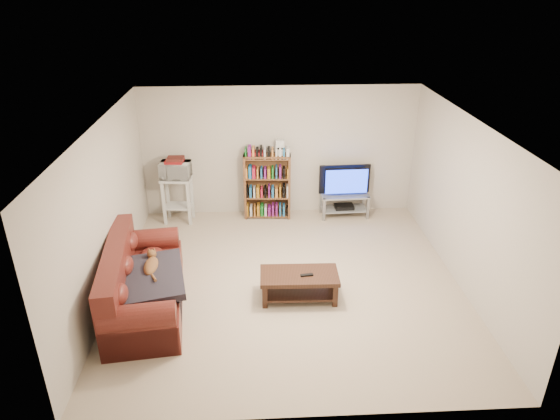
{
  "coord_description": "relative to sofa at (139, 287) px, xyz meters",
  "views": [
    {
      "loc": [
        -0.45,
        -6.22,
        4.12
      ],
      "look_at": [
        -0.1,
        0.4,
        1.0
      ],
      "focal_mm": 32.0,
      "sensor_mm": 36.0,
      "label": 1
    }
  ],
  "objects": [
    {
      "name": "dvd_player",
      "position": [
        3.25,
        2.7,
        -0.13
      ],
      "size": [
        0.36,
        0.26,
        0.06
      ],
      "primitive_type": "cube",
      "rotation": [
        0.0,
        0.0,
        0.04
      ],
      "color": "black",
      "rests_on": "tv_stand"
    },
    {
      "name": "coffee_table",
      "position": [
        2.18,
        0.1,
        -0.05
      ],
      "size": [
        1.09,
        0.56,
        0.39
      ],
      "rotation": [
        0.0,
        0.0,
        -0.02
      ],
      "color": "black",
      "rests_on": "floor"
    },
    {
      "name": "microwave_stand",
      "position": [
        0.18,
        2.66,
        0.22
      ],
      "size": [
        0.56,
        0.43,
        0.85
      ],
      "rotation": [
        0.0,
        0.0,
        -0.09
      ],
      "color": "silver",
      "rests_on": "floor"
    },
    {
      "name": "wall_left",
      "position": [
        -0.45,
        0.49,
        0.88
      ],
      "size": [
        0.0,
        5.0,
        5.0
      ],
      "primitive_type": "plane",
      "rotation": [
        1.57,
        0.0,
        1.57
      ],
      "color": "beige",
      "rests_on": "ground"
    },
    {
      "name": "tv_stand",
      "position": [
        3.25,
        2.7,
        -0.02
      ],
      "size": [
        0.9,
        0.43,
        0.44
      ],
      "rotation": [
        0.0,
        0.0,
        0.04
      ],
      "color": "#999EA3",
      "rests_on": "floor"
    },
    {
      "name": "game_boxes",
      "position": [
        0.18,
        2.66,
        0.85
      ],
      "size": [
        0.33,
        0.3,
        0.05
      ],
      "primitive_type": "cube",
      "rotation": [
        0.0,
        0.0,
        -0.09
      ],
      "color": "maroon",
      "rests_on": "microwave"
    },
    {
      "name": "sofa",
      "position": [
        0.0,
        0.0,
        0.0
      ],
      "size": [
        1.17,
        2.25,
        0.92
      ],
      "rotation": [
        0.0,
        0.0,
        0.12
      ],
      "color": "#5D1E18",
      "rests_on": "floor"
    },
    {
      "name": "bookshelf",
      "position": [
        1.81,
        2.75,
        0.31
      ],
      "size": [
        0.86,
        0.31,
        1.22
      ],
      "rotation": [
        0.0,
        0.0,
        -0.05
      ],
      "color": "brown",
      "rests_on": "floor"
    },
    {
      "name": "wall_back",
      "position": [
        2.05,
        2.99,
        0.88
      ],
      "size": [
        5.0,
        0.0,
        5.0
      ],
      "primitive_type": "plane",
      "rotation": [
        1.57,
        0.0,
        0.0
      ],
      "color": "beige",
      "rests_on": "ground"
    },
    {
      "name": "remote",
      "position": [
        2.27,
        0.05,
        0.08
      ],
      "size": [
        0.18,
        0.07,
        0.02
      ],
      "primitive_type": "cube",
      "rotation": [
        0.0,
        0.0,
        0.13
      ],
      "color": "black",
      "rests_on": "coffee_table"
    },
    {
      "name": "cat",
      "position": [
        0.18,
        0.07,
        0.28
      ],
      "size": [
        0.3,
        0.61,
        0.18
      ],
      "primitive_type": null,
      "rotation": [
        0.0,
        0.0,
        0.12
      ],
      "color": "brown",
      "rests_on": "sofa"
    },
    {
      "name": "shelf_clutter",
      "position": [
        1.91,
        2.75,
        1.01
      ],
      "size": [
        0.63,
        0.2,
        0.28
      ],
      "rotation": [
        0.0,
        0.0,
        -0.05
      ],
      "color": "silver",
      "rests_on": "bookshelf"
    },
    {
      "name": "microwave",
      "position": [
        0.18,
        2.66,
        0.67
      ],
      "size": [
        0.55,
        0.4,
        0.29
      ],
      "primitive_type": "imported",
      "rotation": [
        0.0,
        0.0,
        -0.09
      ],
      "color": "silver",
      "rests_on": "microwave_stand"
    },
    {
      "name": "blanket",
      "position": [
        0.2,
        -0.12,
        0.22
      ],
      "size": [
        1.03,
        1.22,
        0.19
      ],
      "primitive_type": "cube",
      "rotation": [
        0.05,
        -0.04,
        0.2
      ],
      "color": "#27232C",
      "rests_on": "sofa"
    },
    {
      "name": "floor",
      "position": [
        2.05,
        0.49,
        -0.32
      ],
      "size": [
        5.0,
        5.0,
        0.0
      ],
      "primitive_type": "plane",
      "color": "#C9B395",
      "rests_on": "ground"
    },
    {
      "name": "ceiling",
      "position": [
        2.05,
        0.49,
        2.08
      ],
      "size": [
        5.0,
        5.0,
        0.0
      ],
      "primitive_type": "plane",
      "rotation": [
        3.14,
        0.0,
        0.0
      ],
      "color": "white",
      "rests_on": "ground"
    },
    {
      "name": "wall_right",
      "position": [
        4.55,
        0.49,
        0.88
      ],
      "size": [
        0.0,
        5.0,
        5.0
      ],
      "primitive_type": "plane",
      "rotation": [
        1.57,
        0.0,
        -1.57
      ],
      "color": "beige",
      "rests_on": "ground"
    },
    {
      "name": "television",
      "position": [
        3.25,
        2.7,
        0.39
      ],
      "size": [
        0.95,
        0.16,
        0.55
      ],
      "primitive_type": "imported",
      "rotation": [
        0.0,
        0.0,
        3.18
      ],
      "color": "black",
      "rests_on": "tv_stand"
    },
    {
      "name": "wall_front",
      "position": [
        2.05,
        -2.01,
        0.88
      ],
      "size": [
        5.0,
        0.0,
        5.0
      ],
      "primitive_type": "plane",
      "rotation": [
        -1.57,
        0.0,
        0.0
      ],
      "color": "beige",
      "rests_on": "ground"
    }
  ]
}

